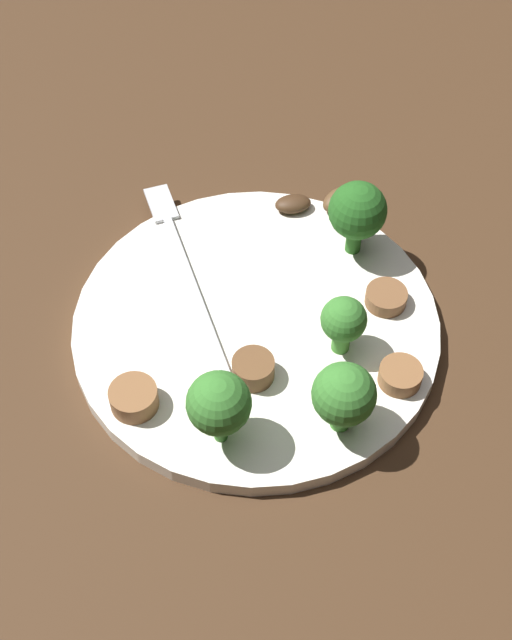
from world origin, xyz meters
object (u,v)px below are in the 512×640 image
at_px(broccoli_floret_0, 344,395).
at_px(sausage_slice_2, 134,398).
at_px(broccoli_floret_1, 357,212).
at_px(fork, 182,260).
at_px(sausage_slice_3, 253,369).
at_px(mushroom_0, 337,200).
at_px(sausage_slice_0, 387,299).
at_px(mushroom_1, 293,204).
at_px(broccoli_floret_3, 219,404).
at_px(sausage_slice_1, 400,375).
at_px(plate, 256,325).
at_px(broccoli_floret_2, 344,321).

xyz_separation_m(broccoli_floret_0, sausage_slice_2, (0.03, 0.12, -0.02)).
bearing_deg(broccoli_floret_1, fork, 85.99).
height_order(sausage_slice_3, mushroom_0, sausage_slice_3).
relative_size(fork, sausage_slice_0, 6.49).
distance_m(sausage_slice_0, mushroom_1, 0.11).
bearing_deg(broccoli_floret_3, sausage_slice_1, -79.91).
height_order(fork, broccoli_floret_1, broccoli_floret_1).
distance_m(fork, broccoli_floret_0, 0.17).
height_order(broccoli_floret_1, sausage_slice_2, broccoli_floret_1).
bearing_deg(broccoli_floret_3, fork, 2.55).
height_order(plate, broccoli_floret_3, broccoli_floret_3).
height_order(fork, mushroom_1, mushroom_1).
xyz_separation_m(sausage_slice_0, mushroom_0, (0.10, 0.01, 0.00)).
relative_size(plate, sausage_slice_0, 8.72).
bearing_deg(mushroom_0, sausage_slice_3, 148.03).
relative_size(broccoli_floret_2, mushroom_1, 1.67).
bearing_deg(sausage_slice_3, broccoli_floret_1, -42.79).
height_order(broccoli_floret_3, sausage_slice_2, broccoli_floret_3).
bearing_deg(broccoli_floret_0, broccoli_floret_3, 87.17).
height_order(sausage_slice_0, mushroom_1, same).
relative_size(sausage_slice_1, mushroom_1, 1.03).
bearing_deg(sausage_slice_2, sausage_slice_0, -73.80).
distance_m(broccoli_floret_2, sausage_slice_2, 0.14).
height_order(sausage_slice_1, sausage_slice_3, sausage_slice_3).
xyz_separation_m(broccoli_floret_0, broccoli_floret_3, (0.00, 0.07, 0.00)).
distance_m(plate, sausage_slice_2, 0.10).
distance_m(broccoli_floret_2, mushroom_1, 0.13).
xyz_separation_m(sausage_slice_0, sausage_slice_3, (-0.04, 0.10, 0.00)).
bearing_deg(sausage_slice_0, broccoli_floret_0, 148.60).
distance_m(sausage_slice_2, mushroom_0, 0.22).
xyz_separation_m(plate, broccoli_floret_2, (-0.03, -0.05, 0.03)).
height_order(broccoli_floret_0, broccoli_floret_1, broccoli_floret_1).
bearing_deg(broccoli_floret_2, sausage_slice_1, -135.60).
distance_m(fork, broccoli_floret_3, 0.15).
distance_m(broccoli_floret_1, sausage_slice_1, 0.12).
bearing_deg(sausage_slice_0, plate, 88.87).
xyz_separation_m(sausage_slice_1, sausage_slice_2, (0.01, 0.16, 0.00)).
height_order(fork, broccoli_floret_3, broccoli_floret_3).
bearing_deg(sausage_slice_2, broccoli_floret_2, -81.22).
bearing_deg(fork, broccoli_floret_3, 173.72).
relative_size(plate, broccoli_floret_2, 5.48).
bearing_deg(sausage_slice_1, broccoli_floret_3, 100.09).
xyz_separation_m(fork, broccoli_floret_2, (-0.09, -0.09, 0.03)).
bearing_deg(plate, sausage_slice_0, -91.13).
relative_size(broccoli_floret_3, mushroom_0, 2.04).
xyz_separation_m(broccoli_floret_1, sausage_slice_0, (-0.05, -0.01, -0.03)).
distance_m(plate, broccoli_floret_2, 0.07).
bearing_deg(broccoli_floret_1, plate, 123.14).
relative_size(broccoli_floret_3, mushroom_1, 2.11).
bearing_deg(fork, sausage_slice_0, -123.99).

